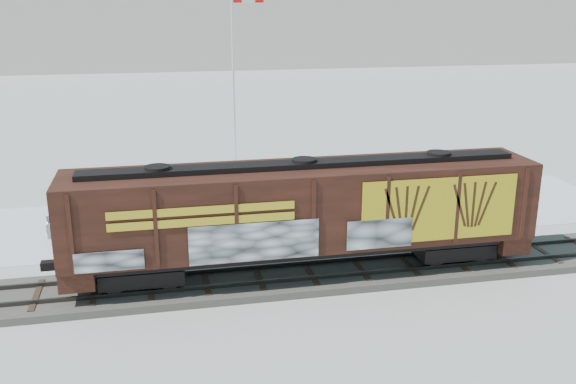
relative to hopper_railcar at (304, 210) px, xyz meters
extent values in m
plane|color=white|center=(-1.75, 0.01, -2.81)|extent=(500.00, 500.00, 0.00)
cube|color=#59544C|center=(-1.75, 0.01, -2.67)|extent=(50.00, 3.40, 0.28)
cube|color=#33302D|center=(-1.75, -0.71, -2.45)|extent=(50.00, 0.10, 0.15)
cube|color=#33302D|center=(-1.75, 0.73, -2.45)|extent=(50.00, 0.10, 0.15)
cube|color=white|center=(-1.75, 7.51, -2.79)|extent=(40.00, 8.00, 0.03)
cube|color=white|center=(-1.75, 95.01, 3.19)|extent=(360.00, 40.00, 12.00)
cube|color=black|center=(-6.05, 0.01, -1.93)|extent=(3.00, 2.00, 0.90)
cube|color=black|center=(6.04, 0.01, -1.93)|extent=(3.00, 2.00, 0.90)
cylinder|color=black|center=(-7.00, -0.77, -1.93)|extent=(0.90, 0.12, 0.90)
cube|color=black|center=(0.00, 0.01, -1.40)|extent=(17.58, 2.40, 0.25)
cube|color=#3D1810|center=(0.00, 0.01, 0.20)|extent=(17.58, 3.00, 2.94)
cube|color=black|center=(0.00, 0.01, 1.77)|extent=(16.17, 0.90, 0.20)
cube|color=gold|center=(4.74, -1.53, 0.20)|extent=(5.98, 0.03, 2.39)
cube|color=gold|center=(-3.87, -1.53, 0.55)|extent=(6.33, 0.02, 0.70)
cube|color=silver|center=(-2.11, -1.54, -0.53)|extent=(4.57, 0.03, 1.40)
cylinder|color=silver|center=(-0.61, 15.63, -2.71)|extent=(0.90, 0.90, 0.20)
cylinder|color=silver|center=(-0.61, 15.63, 2.88)|extent=(0.14, 0.14, 11.36)
imported|color=silver|center=(-8.35, 6.78, -2.10)|extent=(4.20, 2.31, 1.35)
imported|color=silver|center=(2.38, 6.22, -1.96)|extent=(5.23, 3.54, 1.63)
imported|color=#22252A|center=(4.37, 6.38, -2.12)|extent=(4.74, 2.50, 1.31)
camera|label=1|loc=(-5.26, -22.14, 7.57)|focal=40.00mm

